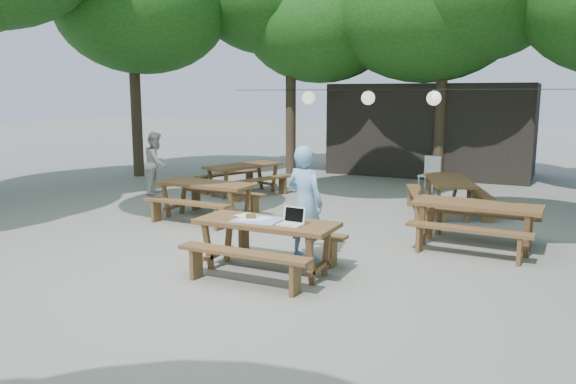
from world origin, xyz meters
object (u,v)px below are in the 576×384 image
(main_picnic_table, at_px, (267,246))
(plastic_chair, at_px, (429,181))
(second_person, at_px, (156,163))
(picnic_table_nw, at_px, (206,200))
(woman, at_px, (305,203))

(main_picnic_table, relative_size, plastic_chair, 2.22)
(main_picnic_table, relative_size, second_person, 1.28)
(picnic_table_nw, bearing_deg, plastic_chair, 59.74)
(plastic_chair, bearing_deg, woman, -80.92)
(main_picnic_table, distance_m, second_person, 7.07)
(woman, height_order, second_person, woman)
(picnic_table_nw, distance_m, second_person, 3.41)
(woman, bearing_deg, plastic_chair, -79.12)
(main_picnic_table, xyz_separation_m, second_person, (-5.49, 4.43, 0.39))
(second_person, distance_m, plastic_chair, 7.04)
(woman, relative_size, second_person, 1.12)
(main_picnic_table, height_order, woman, woman)
(picnic_table_nw, bearing_deg, main_picnic_table, -40.94)
(woman, distance_m, plastic_chair, 6.98)
(woman, xyz_separation_m, plastic_chair, (0.45, 6.94, -0.61))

